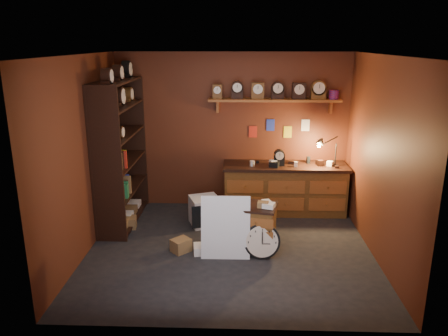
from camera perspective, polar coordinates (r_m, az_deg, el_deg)
floor at (r=6.36m, az=0.75°, el=-10.55°), size 4.00×4.00×0.00m
room_shell at (r=5.89m, az=1.27°, el=5.03°), size 4.02×3.62×2.71m
shelving_unit at (r=7.11m, az=-13.64°, el=2.67°), size 0.47×1.60×2.58m
workbench at (r=7.58m, az=7.93°, el=-2.31°), size 2.11×0.66×1.36m
low_cabinet at (r=6.23m, az=4.06°, el=-7.46°), size 0.67×0.60×0.76m
big_round_clock at (r=6.05m, az=4.99°, el=-9.50°), size 0.50×0.16×0.50m
white_panel at (r=6.17m, az=0.19°, el=-11.45°), size 0.67×0.19×0.88m
mini_fridge at (r=7.08m, az=-2.53°, el=-5.63°), size 0.57×0.59×0.46m
floor_box_a at (r=7.17m, az=-12.52°, el=-6.97°), size 0.31×0.27×0.17m
floor_box_b at (r=6.24m, az=-3.06°, el=-10.53°), size 0.22×0.26×0.12m
floor_box_c at (r=6.29m, az=-5.64°, el=-10.02°), size 0.32×0.32×0.19m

